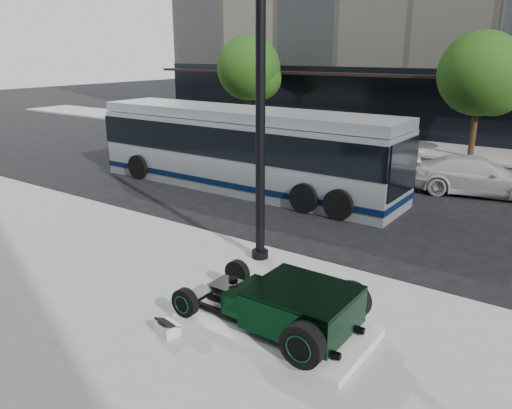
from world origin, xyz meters
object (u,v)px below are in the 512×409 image
Objects in this scene: hot_rod at (292,305)px; transit_bus at (243,148)px; white_sedan at (478,176)px; lamppost at (260,117)px.

hot_rod is 0.27× the size of transit_bus.
transit_bus is (-6.88, 7.79, 0.79)m from hot_rod.
transit_bus is 2.66× the size of white_sedan.
lamppost reaches higher than hot_rod.
lamppost is 1.60× the size of white_sedan.
hot_rod is 11.90m from white_sedan.
transit_bus is at bearing 105.20° from white_sedan.
hot_rod is 10.42m from transit_bus.
white_sedan is at bearing 29.22° from transit_bus.
lamppost is at bearing 133.92° from hot_rod.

